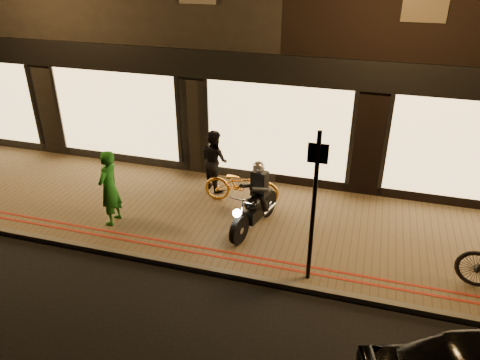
# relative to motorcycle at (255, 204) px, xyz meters

# --- Properties ---
(ground) EXTENTS (90.00, 90.00, 0.00)m
(ground) POSITION_rel_motorcycle_xyz_m (-0.04, -1.73, -0.73)
(ground) COLOR black
(ground) RESTS_ON ground
(sidewalk) EXTENTS (50.00, 4.00, 0.12)m
(sidewalk) POSITION_rel_motorcycle_xyz_m (-0.04, 0.27, -0.67)
(sidewalk) COLOR brown
(sidewalk) RESTS_ON ground
(kerb_stone) EXTENTS (50.00, 0.14, 0.12)m
(kerb_stone) POSITION_rel_motorcycle_xyz_m (-0.04, -1.68, -0.67)
(kerb_stone) COLOR #59544C
(kerb_stone) RESTS_ON ground
(red_kerb_lines) EXTENTS (50.00, 0.26, 0.01)m
(red_kerb_lines) POSITION_rel_motorcycle_xyz_m (-0.04, -1.18, -0.61)
(red_kerb_lines) COLOR maroon
(red_kerb_lines) RESTS_ON sidewalk
(motorcycle) EXTENTS (0.76, 1.91, 1.59)m
(motorcycle) POSITION_rel_motorcycle_xyz_m (0.00, 0.00, 0.00)
(motorcycle) COLOR black
(motorcycle) RESTS_ON sidewalk
(sign_post) EXTENTS (0.35, 0.08, 3.00)m
(sign_post) POSITION_rel_motorcycle_xyz_m (1.42, -1.41, 1.06)
(sign_post) COLOR black
(sign_post) RESTS_ON sidewalk
(bicycle_gold) EXTENTS (1.88, 0.79, 0.96)m
(bicycle_gold) POSITION_rel_motorcycle_xyz_m (-0.61, 1.03, -0.13)
(bicycle_gold) COLOR orange
(bicycle_gold) RESTS_ON sidewalk
(person_green) EXTENTS (0.43, 0.65, 1.76)m
(person_green) POSITION_rel_motorcycle_xyz_m (-3.17, -0.69, 0.26)
(person_green) COLOR #1D6F1D
(person_green) RESTS_ON sidewalk
(person_dark) EXTENTS (0.98, 0.95, 1.59)m
(person_dark) POSITION_rel_motorcycle_xyz_m (-1.48, 1.54, 0.18)
(person_dark) COLOR black
(person_dark) RESTS_ON sidewalk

